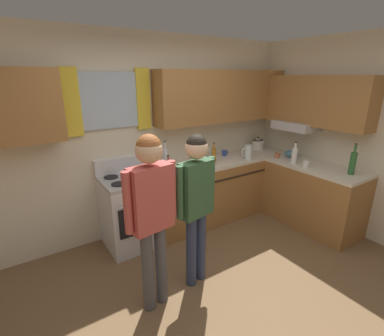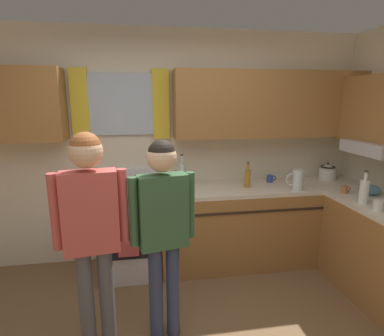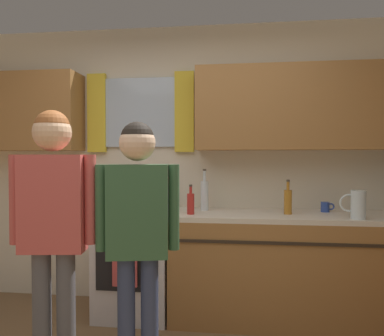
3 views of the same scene
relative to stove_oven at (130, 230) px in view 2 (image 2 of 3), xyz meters
name	(u,v)px [view 2 (image 2 of 3)]	position (x,y,z in m)	size (l,w,h in m)	color
back_wall_unit	(165,131)	(0.42, 0.27, 1.04)	(4.60, 0.42, 2.60)	beige
kitchen_counter_run	(302,234)	(1.81, -0.35, -0.02)	(2.34, 1.93, 0.90)	#9E6B38
stove_oven	(130,230)	(0.00, 0.00, 0.00)	(0.62, 0.67, 1.10)	silver
bottle_sauce_red	(176,185)	(0.50, -0.13, 0.53)	(0.06, 0.06, 0.25)	red
bottle_tall_clear	(182,174)	(0.59, 0.12, 0.57)	(0.07, 0.07, 0.37)	silver
bottle_oil_amber	(247,178)	(1.29, -0.03, 0.54)	(0.06, 0.06, 0.29)	#B27223
bottle_milk_white	(364,191)	(2.18, -0.72, 0.55)	(0.08, 0.08, 0.31)	white
mug_ceramic_white	(379,206)	(2.18, -0.92, 0.48)	(0.13, 0.08, 0.09)	white
cup_terracotta	(345,189)	(2.22, -0.40, 0.47)	(0.11, 0.07, 0.08)	#B76642
mug_cobalt_blue	(270,179)	(1.63, 0.14, 0.48)	(0.11, 0.07, 0.08)	#2D479E
stovetop_kettle	(328,172)	(2.37, 0.15, 0.53)	(0.27, 0.20, 0.21)	silver
water_pitcher	(297,180)	(1.79, -0.21, 0.54)	(0.19, 0.11, 0.22)	silver
mixing_bowl	(370,190)	(2.45, -0.48, 0.48)	(0.21, 0.21, 0.10)	teal
adult_left	(91,220)	(-0.20, -1.10, 0.57)	(0.51, 0.22, 1.65)	#4C4C51
adult_in_plaid	(163,219)	(0.30, -1.04, 0.53)	(0.48, 0.22, 1.58)	#2D3856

